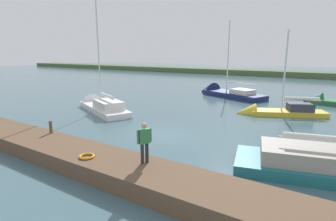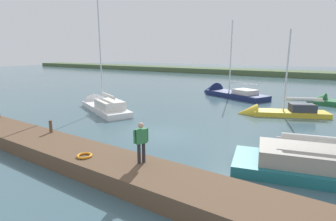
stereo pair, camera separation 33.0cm
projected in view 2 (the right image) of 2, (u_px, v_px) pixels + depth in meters
name	position (u px, v px, depth m)	size (l,w,h in m)	color
ground_plane	(160.00, 134.00, 16.93)	(200.00, 200.00, 0.00)	#42606B
far_shoreline	(294.00, 76.00, 58.19)	(180.00, 8.00, 2.40)	#4C603D
dock_pier	(87.00, 159.00, 12.14)	(26.56, 2.40, 0.73)	brown
mooring_post_far	(51.00, 126.00, 14.83)	(0.17, 0.17, 0.69)	brown
life_ring_buoy	(84.00, 156.00, 11.40)	(0.66, 0.66, 0.10)	orange
sailboat_far_right	(276.00, 113.00, 22.14)	(7.24, 4.59, 7.75)	gold
sailboat_mid_channel	(101.00, 106.00, 24.68)	(8.94, 5.54, 10.70)	white
sailboat_near_dock	(225.00, 94.00, 32.31)	(9.72, 6.05, 9.91)	navy
person_on_dock	(141.00, 140.00, 10.59)	(0.40, 0.58, 1.69)	#28282D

